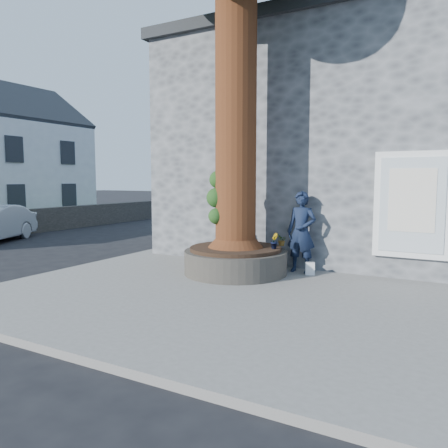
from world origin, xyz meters
The scene contains 12 objects.
ground centered at (0.00, 0.00, 0.00)m, with size 120.00×120.00×0.00m, color black.
pavement centered at (1.50, 1.00, 0.06)m, with size 9.00×8.00×0.12m, color slate.
yellow_line centered at (-3.05, 1.00, 0.00)m, with size 0.10×30.00×0.01m, color yellow.
stone_shop centered at (2.50, 7.20, 3.16)m, with size 10.30×8.30×6.30m.
planter centered at (0.80, 2.00, 0.41)m, with size 2.30×2.30×0.60m.
man centered at (2.04, 2.84, 1.04)m, with size 0.67×0.44×1.84m, color #121C33.
woman centered at (0.65, 3.49, 0.99)m, with size 0.84×0.66×1.73m, color #BAB7B2.
shopping_bag centered at (2.32, 2.65, 0.26)m, with size 0.20×0.12×0.28m, color white.
plant_a centered at (0.51, 2.85, 0.88)m, with size 0.17×0.12×0.33m, color gray.
plant_b centered at (1.65, 2.18, 0.89)m, with size 0.19×0.18×0.34m, color gray.
plant_c centered at (0.17, 2.85, 0.87)m, with size 0.16×0.16×0.29m, color gray.
plant_d centered at (1.65, 2.65, 0.85)m, with size 0.24×0.21×0.27m, color gray.
Camera 1 is at (5.25, -6.58, 2.23)m, focal length 35.00 mm.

